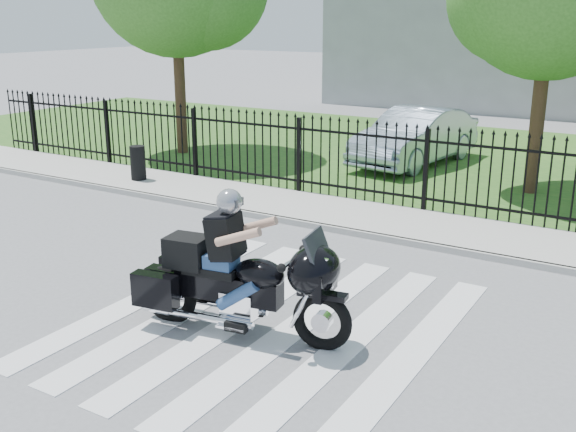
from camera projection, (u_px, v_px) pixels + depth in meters
The scene contains 9 objects.
ground at pixel (267, 323), 9.09m from camera, with size 120.00×120.00×0.00m, color slate.
crosswalk at pixel (267, 323), 9.09m from camera, with size 5.00×5.50×0.01m, color silver, non-canonical shape.
sidewalk at pixel (405, 224), 13.17m from camera, with size 40.00×2.00×0.12m, color #ADAAA3.
curb at pixel (385, 238), 12.35m from camera, with size 40.00×0.12×0.12m, color #ADAAA3.
grass_strip at pixel (498, 162), 18.93m from camera, with size 40.00×12.00×0.02m, color #26541D.
iron_fence at pixel (426, 172), 13.75m from camera, with size 26.00×0.04×1.80m.
motorcycle_rider at pixel (235, 275), 8.60m from camera, with size 2.97×1.24×1.97m.
parked_car at pixel (415, 136), 18.49m from camera, with size 1.61×4.63×1.52m, color #9AACC2.
litter_bin at pixel (138, 163), 16.38m from camera, with size 0.37×0.37×0.83m, color black.
Camera 1 is at (4.53, -6.95, 3.99)m, focal length 42.00 mm.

